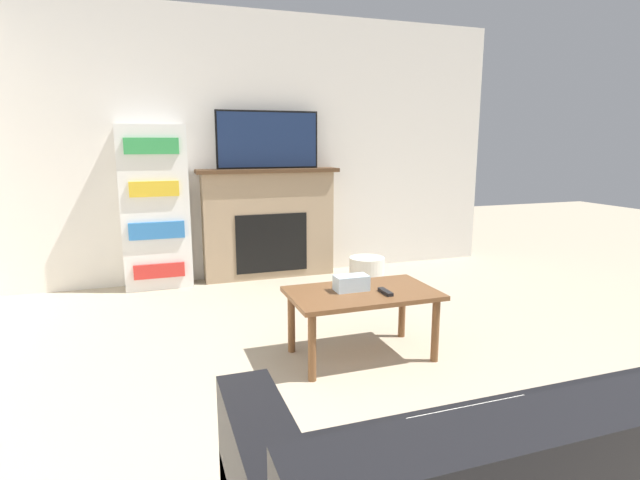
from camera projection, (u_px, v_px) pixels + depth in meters
name	position (u px, v px, depth m)	size (l,w,h in m)	color
wall_back	(244.00, 148.00, 5.13)	(5.67, 0.06, 2.70)	silver
fireplace	(269.00, 223.00, 5.21)	(1.46, 0.28, 1.14)	tan
tv	(268.00, 140.00, 5.03)	(1.05, 0.03, 0.58)	black
coffee_table	(362.00, 300.00, 3.26)	(0.96, 0.57, 0.45)	brown
tissue_box	(351.00, 283.00, 3.25)	(0.22, 0.12, 0.10)	silver
remote_control	(385.00, 292.00, 3.19)	(0.04, 0.15, 0.02)	black
bookshelf	(155.00, 208.00, 4.79)	(0.63, 0.29, 1.57)	white
storage_basket	(367.00, 269.00, 5.15)	(0.36, 0.36, 0.24)	silver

